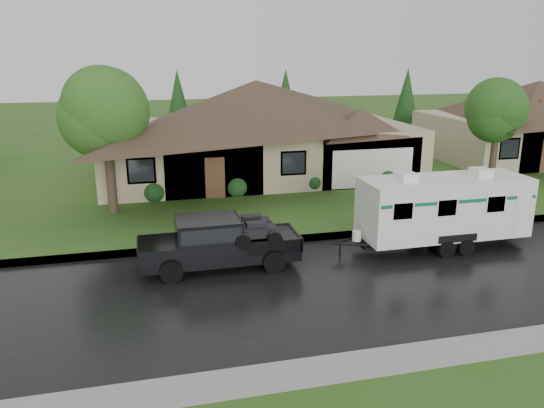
# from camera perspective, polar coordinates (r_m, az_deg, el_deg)

# --- Properties ---
(ground) EXTENTS (140.00, 140.00, 0.00)m
(ground) POSITION_cam_1_polar(r_m,az_deg,el_deg) (19.20, 1.40, -6.46)
(ground) COLOR #2F561A
(ground) RESTS_ON ground
(road) EXTENTS (140.00, 8.00, 0.01)m
(road) POSITION_cam_1_polar(r_m,az_deg,el_deg) (17.44, 3.15, -8.88)
(road) COLOR black
(road) RESTS_ON ground
(curb) EXTENTS (140.00, 0.50, 0.15)m
(curb) POSITION_cam_1_polar(r_m,az_deg,el_deg) (21.20, -0.19, -4.01)
(curb) COLOR gray
(curb) RESTS_ON ground
(lawn) EXTENTS (140.00, 26.00, 0.15)m
(lawn) POSITION_cam_1_polar(r_m,az_deg,el_deg) (33.25, -5.41, 3.35)
(lawn) COLOR #2F561A
(lawn) RESTS_ON ground
(house_main) EXTENTS (19.44, 10.80, 6.90)m
(house_main) POSITION_cam_1_polar(r_m,az_deg,el_deg) (31.94, -1.13, 9.31)
(house_main) COLOR tan
(house_main) RESTS_ON lawn
(house_neighbor) EXTENTS (15.12, 9.72, 6.45)m
(house_neighbor) POSITION_cam_1_polar(r_m,az_deg,el_deg) (41.62, 26.96, 8.80)
(house_neighbor) COLOR #BEAE8D
(house_neighbor) RESTS_ON lawn
(tree_left_green) EXTENTS (4.00, 4.00, 6.62)m
(tree_left_green) POSITION_cam_1_polar(r_m,az_deg,el_deg) (25.00, -17.50, 9.34)
(tree_left_green) COLOR #382B1E
(tree_left_green) RESTS_ON lawn
(tree_right_green) EXTENTS (3.39, 3.39, 5.62)m
(tree_right_green) POSITION_cam_1_polar(r_m,az_deg,el_deg) (32.43, 23.18, 8.94)
(tree_right_green) COLOR #382B1E
(tree_right_green) RESTS_ON lawn
(shrub_row) EXTENTS (13.60, 1.00, 1.00)m
(shrub_row) POSITION_cam_1_polar(r_m,az_deg,el_deg) (28.05, 0.37, 2.24)
(shrub_row) COLOR #143814
(shrub_row) RESTS_ON lawn
(pickup_truck) EXTENTS (5.51, 2.09, 1.84)m
(pickup_truck) POSITION_cam_1_polar(r_m,az_deg,el_deg) (18.65, -6.01, -3.99)
(pickup_truck) COLOR black
(pickup_truck) RESTS_ON ground
(travel_trailer) EXTENTS (6.79, 2.39, 3.05)m
(travel_trailer) POSITION_cam_1_polar(r_m,az_deg,el_deg) (21.39, 17.96, -0.28)
(travel_trailer) COLOR white
(travel_trailer) RESTS_ON ground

